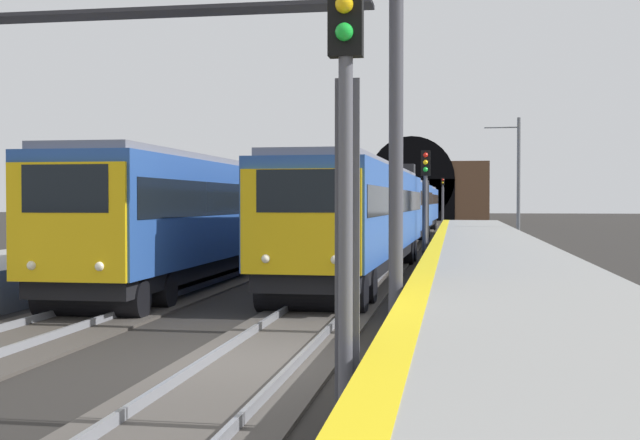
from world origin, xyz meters
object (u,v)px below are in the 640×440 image
at_px(train_main_approaching, 400,208).
at_px(overhead_signal_gantry, 172,58).
at_px(railway_signal_mid, 426,195).
at_px(train_adjacent_platform, 277,209).
at_px(railway_signal_near, 346,152).
at_px(railway_signal_far, 443,198).
at_px(catenary_mast_near, 518,179).

bearing_deg(train_main_approaching, overhead_signal_gantry, -3.31).
xyz_separation_m(railway_signal_mid, overhead_signal_gantry, (-18.20, 4.46, 2.65)).
distance_m(train_adjacent_platform, railway_signal_near, 28.77).
relative_size(railway_signal_mid, railway_signal_far, 0.95).
bearing_deg(railway_signal_far, train_adjacent_platform, -8.43).
distance_m(railway_signal_near, railway_signal_mid, 25.05).
bearing_deg(railway_signal_near, railway_signal_mid, -180.00).
relative_size(railway_signal_mid, catenary_mast_near, 0.61).
height_order(train_main_approaching, overhead_signal_gantry, overhead_signal_gantry).
bearing_deg(railway_signal_far, railway_signal_near, 0.00).
distance_m(train_main_approaching, catenary_mast_near, 8.44).
bearing_deg(overhead_signal_gantry, railway_signal_mid, -13.77).
relative_size(overhead_signal_gantry, catenary_mast_near, 1.20).
bearing_deg(train_main_approaching, catenary_mast_near, 122.83).
bearing_deg(railway_signal_far, overhead_signal_gantry, -3.75).
distance_m(railway_signal_near, railway_signal_far, 74.92).
relative_size(train_main_approaching, train_adjacent_platform, 1.42).
distance_m(train_adjacent_platform, catenary_mast_near, 19.15).
xyz_separation_m(railway_signal_near, railway_signal_mid, (25.05, 0.00, -0.31)).
height_order(train_main_approaching, train_adjacent_platform, train_main_approaching).
distance_m(train_main_approaching, railway_signal_near, 38.43).
distance_m(railway_signal_far, overhead_signal_gantry, 68.27).
xyz_separation_m(overhead_signal_gantry, catenary_mast_near, (35.84, -9.53, -1.54)).
bearing_deg(train_main_approaching, railway_signal_near, 4.15).
xyz_separation_m(train_main_approaching, railway_signal_near, (-38.36, -1.96, 0.97)).
distance_m(train_adjacent_platform, overhead_signal_gantry, 21.46).
relative_size(railway_signal_mid, overhead_signal_gantry, 0.51).
bearing_deg(railway_signal_mid, overhead_signal_gantry, -13.77).
relative_size(train_main_approaching, railway_signal_near, 11.22).
distance_m(railway_signal_far, catenary_mast_near, 32.64).
relative_size(railway_signal_near, catenary_mast_near, 0.68).
bearing_deg(overhead_signal_gantry, railway_signal_far, -3.75).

